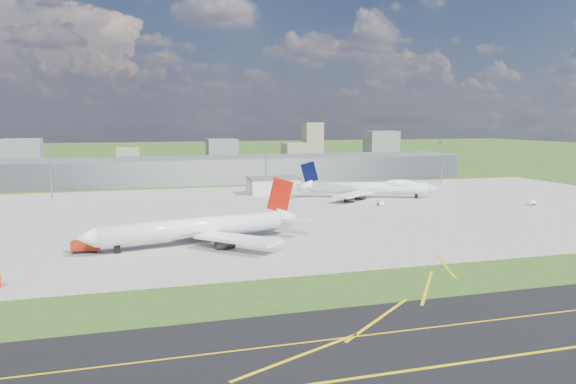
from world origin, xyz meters
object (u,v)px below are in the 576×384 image
object	(u,v)px
airliner_blue_quad	(369,188)
airliner_red_twin	(202,228)
fire_truck	(86,247)
tug_yellow	(216,236)
van_white_near	(380,203)
van_white_far	(532,203)

from	to	relation	value
airliner_blue_quad	airliner_red_twin	bearing A→B (deg)	-116.90
fire_truck	tug_yellow	bearing A→B (deg)	19.57
airliner_blue_quad	van_white_near	xyz separation A→B (m)	(-6.23, -25.29, -3.79)
airliner_red_twin	van_white_near	bearing A→B (deg)	-160.10
tug_yellow	van_white_near	distance (m)	97.10
airliner_red_twin	van_white_near	distance (m)	105.00
airliner_blue_quad	van_white_far	size ratio (longest dim) A/B	14.27
tug_yellow	van_white_far	world-z (taller)	van_white_far
tug_yellow	airliner_red_twin	bearing A→B (deg)	-141.86
van_white_far	van_white_near	bearing A→B (deg)	141.46
fire_truck	van_white_near	world-z (taller)	fire_truck
airliner_red_twin	van_white_far	size ratio (longest dim) A/B	15.32
fire_truck	van_white_near	size ratio (longest dim) A/B	1.65
airliner_blue_quad	fire_truck	xyz separation A→B (m)	(-128.62, -83.27, -3.27)
airliner_red_twin	van_white_far	xyz separation A→B (m)	(154.60, 37.63, -4.09)
airliner_red_twin	fire_truck	size ratio (longest dim) A/B	8.59
airliner_red_twin	tug_yellow	bearing A→B (deg)	-145.59
fire_truck	tug_yellow	xyz separation A→B (m)	(39.43, 7.53, -0.77)
airliner_red_twin	tug_yellow	distance (m)	9.15
airliner_red_twin	airliner_blue_quad	size ratio (longest dim) A/B	1.07
van_white_far	airliner_red_twin	bearing A→B (deg)	170.97
airliner_red_twin	van_white_near	xyz separation A→B (m)	(88.49, 56.38, -3.99)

